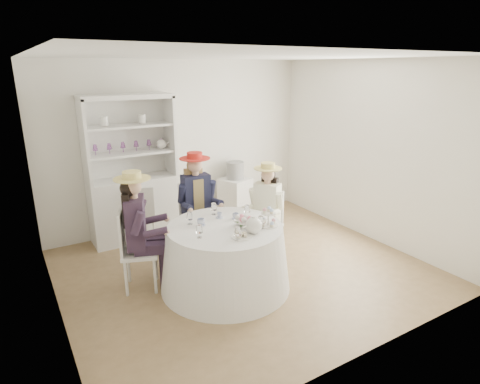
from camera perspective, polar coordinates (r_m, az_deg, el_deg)
ground at (r=5.45m, az=0.55°, el=-10.86°), size 4.50×4.50×0.00m
ceiling at (r=4.81m, az=0.65°, el=18.80°), size 4.50×4.50×0.00m
wall_back at (r=6.71m, az=-8.47°, el=6.60°), size 4.50×0.00×4.50m
wall_front at (r=3.50m, az=18.10°, el=-4.07°), size 4.50×0.00×4.50m
wall_left at (r=4.28m, az=-25.99°, el=-1.14°), size 0.00×4.50×4.50m
wall_right at (r=6.41m, az=18.06°, el=5.43°), size 0.00×4.50×4.50m
tea_table at (r=4.90m, az=-2.12°, el=-9.18°), size 1.57×1.57×0.79m
hutch at (r=6.34m, az=-14.97°, el=0.31°), size 1.41×0.75×2.21m
side_table at (r=7.11m, az=-0.69°, el=-0.85°), size 0.59×0.59×0.71m
hatbox at (r=6.97m, az=-0.71°, el=3.11°), size 0.35×0.35×0.30m
guest_left at (r=4.83m, az=-14.30°, el=-4.49°), size 0.61×0.55×1.46m
guest_mid at (r=5.61m, az=-6.19°, el=-0.84°), size 0.54×0.56×1.48m
guest_right at (r=5.55m, az=3.77°, el=-1.81°), size 0.58×0.53×1.35m
spare_chair at (r=6.18m, az=-13.68°, el=-2.92°), size 0.48×0.48×0.91m
teacup_a at (r=4.77m, az=-5.57°, el=-4.32°), size 0.11×0.11×0.07m
teacup_b at (r=4.98m, az=-2.95°, el=-3.37°), size 0.08×0.08×0.06m
teacup_c at (r=4.94m, az=-0.62°, el=-3.50°), size 0.09×0.09×0.06m
flower_bowl at (r=4.73m, az=0.56°, el=-4.50°), size 0.26×0.26×0.06m
flower_arrangement at (r=4.71m, az=0.70°, el=-3.96°), size 0.17×0.17×0.06m
table_teapot at (r=4.52m, az=1.97°, el=-4.78°), size 0.27×0.19×0.20m
sandwich_plate at (r=4.43m, az=0.23°, el=-6.26°), size 0.24×0.24×0.05m
cupcake_stand at (r=4.73m, az=4.04°, el=-3.89°), size 0.23×0.23×0.22m
stemware_set at (r=4.71m, az=-2.18°, el=-4.04°), size 0.88×0.92×0.15m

